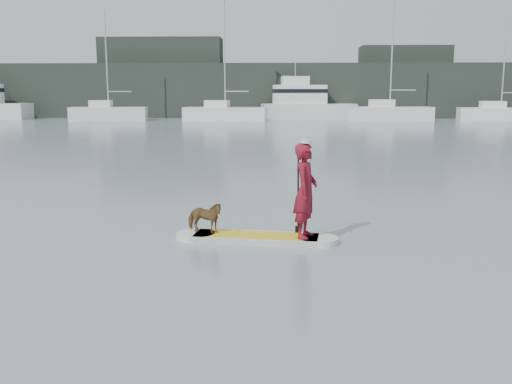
{
  "coord_description": "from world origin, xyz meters",
  "views": [
    {
      "loc": [
        3.56,
        -13.38,
        2.98
      ],
      "look_at": [
        3.13,
        -2.24,
        1.0
      ],
      "focal_mm": 40.0,
      "sensor_mm": 36.0,
      "label": 1
    }
  ],
  "objects_px": {
    "paddler": "(306,191)",
    "sailboat_c": "(108,113)",
    "sailboat_e": "(389,113)",
    "motor_yacht_a": "(305,103)",
    "dog": "(205,217)",
    "sailboat_f": "(500,112)",
    "paddleboard": "(256,238)",
    "sailboat_d": "(225,112)"
  },
  "relations": [
    {
      "from": "paddler",
      "to": "sailboat_c",
      "type": "xyz_separation_m",
      "value": [
        -17.79,
        46.73,
        -0.25
      ]
    },
    {
      "from": "sailboat_c",
      "to": "motor_yacht_a",
      "type": "height_order",
      "value": "sailboat_c"
    },
    {
      "from": "paddler",
      "to": "paddleboard",
      "type": "bearing_deg",
      "value": 98.36
    },
    {
      "from": "sailboat_e",
      "to": "motor_yacht_a",
      "type": "height_order",
      "value": "sailboat_e"
    },
    {
      "from": "sailboat_c",
      "to": "sailboat_f",
      "type": "height_order",
      "value": "sailboat_f"
    },
    {
      "from": "paddler",
      "to": "motor_yacht_a",
      "type": "xyz_separation_m",
      "value": [
        2.3,
        50.57,
        0.62
      ]
    },
    {
      "from": "paddleboard",
      "to": "dog",
      "type": "height_order",
      "value": "dog"
    },
    {
      "from": "paddleboard",
      "to": "sailboat_f",
      "type": "height_order",
      "value": "sailboat_f"
    },
    {
      "from": "sailboat_c",
      "to": "sailboat_d",
      "type": "xyz_separation_m",
      "value": [
        11.91,
        -0.47,
        0.06
      ]
    },
    {
      "from": "sailboat_f",
      "to": "paddleboard",
      "type": "bearing_deg",
      "value": -108.84
    },
    {
      "from": "paddleboard",
      "to": "paddler",
      "type": "relative_size",
      "value": 1.76
    },
    {
      "from": "paddler",
      "to": "dog",
      "type": "xyz_separation_m",
      "value": [
        -2.03,
        0.24,
        -0.61
      ]
    },
    {
      "from": "sailboat_f",
      "to": "sailboat_d",
      "type": "bearing_deg",
      "value": -169.48
    },
    {
      "from": "paddler",
      "to": "motor_yacht_a",
      "type": "distance_m",
      "value": 50.63
    },
    {
      "from": "sailboat_e",
      "to": "paddler",
      "type": "bearing_deg",
      "value": -103.61
    },
    {
      "from": "sailboat_e",
      "to": "sailboat_f",
      "type": "height_order",
      "value": "sailboat_f"
    },
    {
      "from": "sailboat_d",
      "to": "sailboat_f",
      "type": "distance_m",
      "value": 27.9
    },
    {
      "from": "paddleboard",
      "to": "sailboat_d",
      "type": "relative_size",
      "value": 0.27
    },
    {
      "from": "sailboat_e",
      "to": "sailboat_d",
      "type": "bearing_deg",
      "value": 179.26
    },
    {
      "from": "sailboat_f",
      "to": "motor_yacht_a",
      "type": "bearing_deg",
      "value": 179.59
    },
    {
      "from": "dog",
      "to": "sailboat_c",
      "type": "height_order",
      "value": "sailboat_c"
    },
    {
      "from": "paddler",
      "to": "sailboat_e",
      "type": "distance_m",
      "value": 47.47
    },
    {
      "from": "sailboat_c",
      "to": "sailboat_f",
      "type": "bearing_deg",
      "value": -4.56
    },
    {
      "from": "sailboat_d",
      "to": "paddler",
      "type": "bearing_deg",
      "value": -77.76
    },
    {
      "from": "paddler",
      "to": "dog",
      "type": "bearing_deg",
      "value": 98.36
    },
    {
      "from": "paddler",
      "to": "sailboat_f",
      "type": "bearing_deg",
      "value": -9.35
    },
    {
      "from": "motor_yacht_a",
      "to": "paddler",
      "type": "bearing_deg",
      "value": -100.69
    },
    {
      "from": "paddleboard",
      "to": "sailboat_d",
      "type": "height_order",
      "value": "sailboat_d"
    },
    {
      "from": "motor_yacht_a",
      "to": "sailboat_e",
      "type": "bearing_deg",
      "value": -35.73
    },
    {
      "from": "dog",
      "to": "sailboat_c",
      "type": "xyz_separation_m",
      "value": [
        -15.76,
        46.49,
        0.36
      ]
    },
    {
      "from": "dog",
      "to": "sailboat_f",
      "type": "xyz_separation_m",
      "value": [
        23.99,
        47.88,
        0.38
      ]
    },
    {
      "from": "sailboat_c",
      "to": "sailboat_d",
      "type": "relative_size",
      "value": 0.9
    },
    {
      "from": "paddler",
      "to": "sailboat_d",
      "type": "relative_size",
      "value": 0.15
    },
    {
      "from": "dog",
      "to": "paddler",
      "type": "bearing_deg",
      "value": -83.8
    },
    {
      "from": "paddler",
      "to": "sailboat_e",
      "type": "xyz_separation_m",
      "value": [
        10.45,
        46.3,
        -0.21
      ]
    },
    {
      "from": "paddleboard",
      "to": "sailboat_c",
      "type": "xyz_separation_m",
      "value": [
        -16.81,
        46.61,
        0.75
      ]
    },
    {
      "from": "paddleboard",
      "to": "sailboat_e",
      "type": "xyz_separation_m",
      "value": [
        11.42,
        46.19,
        0.79
      ]
    },
    {
      "from": "dog",
      "to": "sailboat_e",
      "type": "distance_m",
      "value": 47.72
    },
    {
      "from": "paddleboard",
      "to": "sailboat_f",
      "type": "distance_m",
      "value": 53.21
    },
    {
      "from": "paddler",
      "to": "sailboat_f",
      "type": "distance_m",
      "value": 52.89
    },
    {
      "from": "motor_yacht_a",
      "to": "sailboat_f",
      "type": "bearing_deg",
      "value": -15.2
    },
    {
      "from": "sailboat_f",
      "to": "sailboat_e",
      "type": "bearing_deg",
      "value": -164.35
    }
  ]
}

